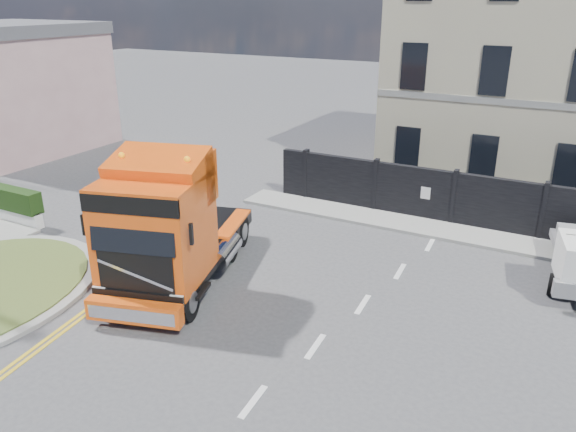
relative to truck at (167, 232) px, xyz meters
The scene contains 6 objects.
ground 2.66m from the truck, ahead, with size 120.00×120.00×0.00m, color #424244.
seaside_bldg_pink 20.11m from the truck, 154.07° to the left, with size 8.00×8.00×6.00m, color #D0A3A2.
hoarding_fence 12.24m from the truck, 45.93° to the left, with size 18.80×0.25×2.00m.
georgian_building 18.55m from the truck, 63.98° to the left, with size 12.30×10.30×12.80m.
pavement_far 11.32m from the truck, 44.76° to the left, with size 20.00×1.60×0.12m, color gray.
truck is the anchor object (origin of this frame).
Camera 1 is at (7.78, -10.79, 7.87)m, focal length 35.00 mm.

